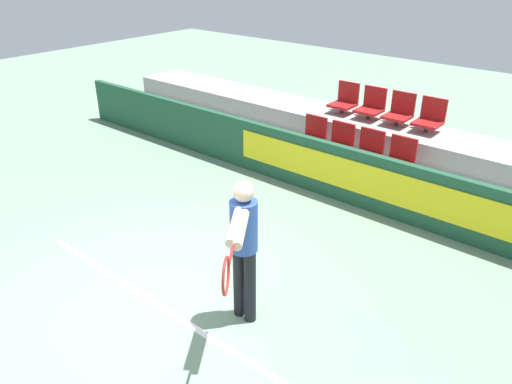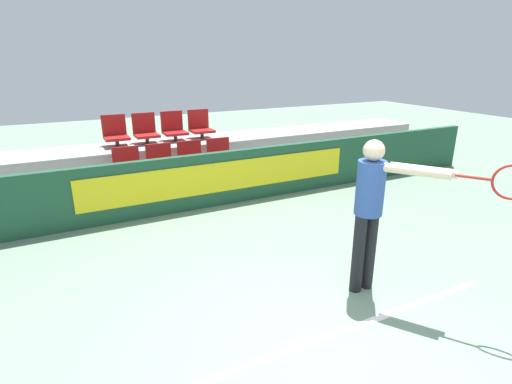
{
  "view_description": "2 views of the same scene",
  "coord_description": "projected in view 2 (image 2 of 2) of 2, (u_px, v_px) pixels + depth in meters",
  "views": [
    {
      "loc": [
        3.86,
        -2.67,
        3.79
      ],
      "look_at": [
        0.03,
        1.94,
        0.8
      ],
      "focal_mm": 35.0,
      "sensor_mm": 36.0,
      "label": 1
    },
    {
      "loc": [
        -1.86,
        -2.27,
        2.48
      ],
      "look_at": [
        0.34,
        2.1,
        0.79
      ],
      "focal_mm": 28.0,
      "sensor_mm": 36.0,
      "label": 2
    }
  ],
  "objects": [
    {
      "name": "court_baseline",
      "position": [
        318.0,
        340.0,
        3.65
      ],
      "size": [
        4.33,
        0.08,
        0.01
      ],
      "color": "white",
      "rests_on": "ground"
    },
    {
      "name": "barrier_wall",
      "position": [
        191.0,
        183.0,
        6.61
      ],
      "size": [
        12.76,
        0.14,
        0.93
      ],
      "color": "#1E4C33",
      "rests_on": "ground"
    },
    {
      "name": "stadium_chair_3",
      "position": [
        221.0,
        156.0,
        7.55
      ],
      "size": [
        0.45,
        0.45,
        0.58
      ],
      "color": "#333333",
      "rests_on": "bleacher_tier_front"
    },
    {
      "name": "stadium_chair_7",
      "position": [
        200.0,
        126.0,
        8.35
      ],
      "size": [
        0.45,
        0.45,
        0.58
      ],
      "color": "#333333",
      "rests_on": "bleacher_tier_middle"
    },
    {
      "name": "bleacher_tier_middle",
      "position": [
        164.0,
        162.0,
        8.08
      ],
      "size": [
        12.36,
        1.1,
        0.82
      ],
      "color": "#9E9E99",
      "rests_on": "ground"
    },
    {
      "name": "bleacher_tier_front",
      "position": [
        180.0,
        187.0,
        7.22
      ],
      "size": [
        12.36,
        1.1,
        0.41
      ],
      "color": "#9E9E99",
      "rests_on": "ground"
    },
    {
      "name": "stadium_chair_5",
      "position": [
        146.0,
        130.0,
        7.86
      ],
      "size": [
        0.45,
        0.45,
        0.58
      ],
      "color": "#333333",
      "rests_on": "bleacher_tier_middle"
    },
    {
      "name": "stadium_chair_0",
      "position": [
        128.0,
        167.0,
        6.83
      ],
      "size": [
        0.45,
        0.45,
        0.58
      ],
      "color": "#333333",
      "rests_on": "bleacher_tier_front"
    },
    {
      "name": "tennis_player",
      "position": [
        376.0,
        203.0,
        4.1
      ],
      "size": [
        0.92,
        1.28,
        1.68
      ],
      "rotation": [
        0.0,
        0.0,
        0.6
      ],
      "color": "black",
      "rests_on": "ground"
    },
    {
      "name": "stadium_chair_1",
      "position": [
        161.0,
        163.0,
        7.07
      ],
      "size": [
        0.45,
        0.45,
        0.58
      ],
      "color": "#333333",
      "rests_on": "bleacher_tier_front"
    },
    {
      "name": "stadium_chair_2",
      "position": [
        192.0,
        160.0,
        7.31
      ],
      "size": [
        0.45,
        0.45,
        0.58
      ],
      "color": "#333333",
      "rests_on": "bleacher_tier_front"
    },
    {
      "name": "stadium_chair_6",
      "position": [
        174.0,
        128.0,
        8.1
      ],
      "size": [
        0.45,
        0.45,
        0.58
      ],
      "color": "#333333",
      "rests_on": "bleacher_tier_middle"
    },
    {
      "name": "ground_plane",
      "position": [
        328.0,
        351.0,
        3.52
      ],
      "size": [
        30.0,
        30.0,
        0.0
      ],
      "primitive_type": "plane",
      "color": "gray"
    },
    {
      "name": "stadium_chair_4",
      "position": [
        116.0,
        133.0,
        7.62
      ],
      "size": [
        0.45,
        0.45,
        0.58
      ],
      "color": "#333333",
      "rests_on": "bleacher_tier_middle"
    }
  ]
}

